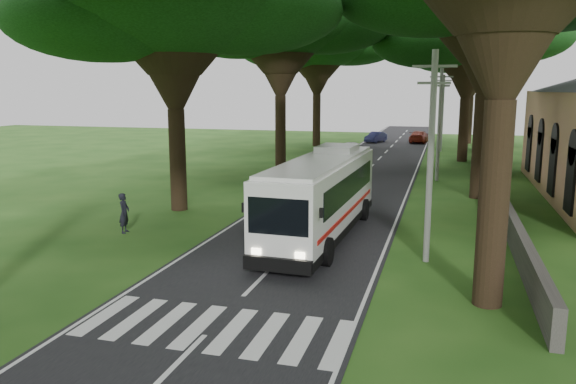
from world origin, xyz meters
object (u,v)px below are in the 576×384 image
(distant_car_b, at_px, (376,137))
(pedestrian, at_px, (124,213))
(pole_near, at_px, (431,154))
(distant_car_c, at_px, (419,137))
(distant_car_a, at_px, (352,148))
(coach_bus, at_px, (322,195))
(pole_mid, at_px, (439,123))
(pole_far, at_px, (442,112))

(distant_car_b, bearing_deg, pedestrian, -78.23)
(pole_near, xyz_separation_m, distant_car_c, (-2.66, 49.22, -3.43))
(pole_near, height_order, distant_car_c, pole_near)
(pole_near, distance_m, pedestrian, 14.04)
(distant_car_a, bearing_deg, coach_bus, 108.84)
(distant_car_a, height_order, pedestrian, pedestrian)
(distant_car_a, bearing_deg, distant_car_c, -98.66)
(pole_near, distance_m, coach_bus, 5.79)
(pole_near, height_order, pole_mid, same)
(distant_car_b, bearing_deg, coach_bus, -67.31)
(pole_far, relative_size, distant_car_a, 1.94)
(pole_near, distance_m, distant_car_c, 49.42)
(coach_bus, relative_size, pedestrian, 6.52)
(distant_car_a, height_order, distant_car_c, distant_car_c)
(pole_near, relative_size, distant_car_c, 1.61)
(pole_near, bearing_deg, pole_far, 90.00)
(coach_bus, xyz_separation_m, pedestrian, (-8.94, -1.79, -0.98))
(pole_near, xyz_separation_m, pedestrian, (-13.64, 0.73, -3.25))
(pole_mid, height_order, distant_car_b, pole_mid)
(pole_near, bearing_deg, distant_car_c, 93.10)
(pole_near, height_order, distant_car_a, pole_near)
(distant_car_c, bearing_deg, pole_far, 112.26)
(pole_near, height_order, distant_car_b, pole_near)
(distant_car_c, xyz_separation_m, pedestrian, (-10.98, -48.49, 0.18))
(distant_car_a, relative_size, distant_car_c, 0.83)
(coach_bus, relative_size, distant_car_a, 2.94)
(distant_car_c, bearing_deg, pole_mid, 101.37)
(pole_far, height_order, distant_car_b, pole_far)
(pole_mid, distance_m, distant_car_a, 16.44)
(pole_far, xyz_separation_m, distant_car_b, (-7.87, 8.12, -3.51))
(pole_far, relative_size, distant_car_c, 1.61)
(distant_car_a, distance_m, distant_car_c, 16.63)
(pole_mid, height_order, distant_car_c, pole_mid)
(pole_mid, xyz_separation_m, coach_bus, (-4.70, -17.48, -2.26))
(distant_car_a, xyz_separation_m, distant_car_b, (0.63, 14.47, -0.07))
(pole_far, bearing_deg, coach_bus, -97.14)
(pole_mid, relative_size, distant_car_a, 1.94)
(pole_mid, xyz_separation_m, distant_car_b, (-7.87, 28.12, -3.51))
(pole_near, distance_m, distant_car_a, 34.87)
(pole_far, height_order, distant_car_c, pole_far)
(distant_car_a, distance_m, distant_car_b, 14.48)
(distant_car_b, distance_m, distant_car_c, 5.33)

